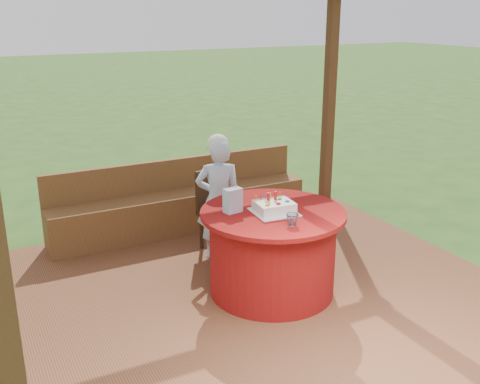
# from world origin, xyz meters

# --- Properties ---
(ground) EXTENTS (60.00, 60.00, 0.00)m
(ground) POSITION_xyz_m (0.00, 0.00, 0.00)
(ground) COLOR #2C541C
(ground) RESTS_ON ground
(deck) EXTENTS (4.50, 4.00, 0.12)m
(deck) POSITION_xyz_m (0.00, 0.00, 0.06)
(deck) COLOR brown
(deck) RESTS_ON ground
(pergola) EXTENTS (4.50, 4.00, 2.72)m
(pergola) POSITION_xyz_m (0.00, 0.00, 2.41)
(pergola) COLOR brown
(pergola) RESTS_ON deck
(bench) EXTENTS (3.00, 0.42, 0.80)m
(bench) POSITION_xyz_m (0.00, 1.72, 0.38)
(bench) COLOR brown
(bench) RESTS_ON deck
(table) EXTENTS (1.27, 1.27, 0.77)m
(table) POSITION_xyz_m (0.17, -0.05, 0.51)
(table) COLOR maroon
(table) RESTS_ON deck
(chair) EXTENTS (0.47, 0.47, 0.85)m
(chair) POSITION_xyz_m (0.16, 1.06, 0.58)
(chair) COLOR #311C0F
(chair) RESTS_ON deck
(elderly_woman) EXTENTS (0.53, 0.44, 1.29)m
(elderly_woman) POSITION_xyz_m (0.05, 0.81, 0.77)
(elderly_woman) COLOR #94B6DC
(elderly_woman) RESTS_ON deck
(birthday_cake) EXTENTS (0.39, 0.39, 0.17)m
(birthday_cake) POSITION_xyz_m (0.16, -0.08, 0.94)
(birthday_cake) COLOR white
(birthday_cake) RESTS_ON table
(gift_bag) EXTENTS (0.16, 0.12, 0.21)m
(gift_bag) POSITION_xyz_m (-0.15, 0.09, 0.99)
(gift_bag) COLOR #DD8FC6
(gift_bag) RESTS_ON table
(drinking_glass) EXTENTS (0.14, 0.14, 0.10)m
(drinking_glass) POSITION_xyz_m (0.13, -0.41, 0.94)
(drinking_glass) COLOR white
(drinking_glass) RESTS_ON table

